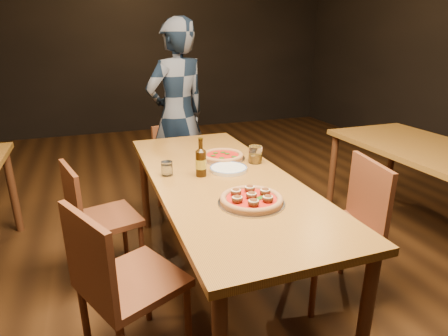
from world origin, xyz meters
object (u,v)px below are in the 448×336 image
object	(u,v)px
plate_stack	(228,169)
diner	(178,116)
table_main	(221,187)
amber_glass	(255,154)
chair_main_e	(334,229)
chair_main_sw	(105,218)
pizza_margherita	(223,156)
chair_main_nw	(133,280)
beer_bottle	(201,163)
pizza_meatball	(251,199)
chair_end	(182,167)
water_glass	(167,168)

from	to	relation	value
plate_stack	diner	distance (m)	1.28
table_main	amber_glass	xyz separation A→B (m)	(0.30, 0.17, 0.13)
chair_main_e	plate_stack	size ratio (longest dim) A/B	3.90
chair_main_sw	diner	bearing A→B (deg)	-50.23
chair_main_e	pizza_margherita	world-z (taller)	chair_main_e
chair_main_nw	diner	distance (m)	1.94
pizza_margherita	amber_glass	xyz separation A→B (m)	(0.18, -0.15, 0.04)
chair_main_nw	beer_bottle	size ratio (longest dim) A/B	3.91
pizza_meatball	beer_bottle	size ratio (longest dim) A/B	1.47
amber_glass	diner	distance (m)	1.21
chair_end	diner	xyz separation A→B (m)	(0.02, 0.16, 0.44)
chair_main_nw	plate_stack	size ratio (longest dim) A/B	3.85
diner	table_main	bearing A→B (deg)	65.75
table_main	chair_main_e	world-z (taller)	chair_main_e
chair_main_nw	pizza_meatball	world-z (taller)	chair_main_nw
beer_bottle	diner	distance (m)	1.32
chair_main_nw	water_glass	size ratio (longest dim) A/B	10.44
pizza_meatball	amber_glass	distance (m)	0.65
chair_end	chair_main_sw	bearing A→B (deg)	-147.16
chair_main_e	amber_glass	size ratio (longest dim) A/B	8.07
chair_end	water_glass	bearing A→B (deg)	-124.41
chair_main_sw	pizza_meatball	size ratio (longest dim) A/B	2.50
table_main	diner	bearing A→B (deg)	87.54
table_main	beer_bottle	size ratio (longest dim) A/B	8.67
chair_main_sw	beer_bottle	distance (m)	0.76
chair_end	diner	bearing A→B (deg)	66.43
chair_main_nw	amber_glass	bearing A→B (deg)	-81.39
table_main	chair_main_e	xyz separation A→B (m)	(0.59, -0.34, -0.22)
pizza_meatball	pizza_margherita	size ratio (longest dim) A/B	1.10
pizza_meatball	pizza_margherita	distance (m)	0.74
chair_end	pizza_margherita	distance (m)	0.95
chair_main_nw	amber_glass	size ratio (longest dim) A/B	7.97
chair_main_sw	pizza_margherita	xyz separation A→B (m)	(0.80, -0.03, 0.35)
table_main	chair_main_nw	world-z (taller)	chair_main_nw
chair_main_e	chair_end	bearing A→B (deg)	-149.84
table_main	chair_main_sw	size ratio (longest dim) A/B	2.36
diner	plate_stack	bearing A→B (deg)	69.08
amber_glass	diner	world-z (taller)	diner
chair_main_e	pizza_meatball	bearing A→B (deg)	-72.52
table_main	chair_main_e	distance (m)	0.72
chair_main_nw	chair_main_e	xyz separation A→B (m)	(1.19, 0.09, 0.01)
chair_end	pizza_margherita	xyz separation A→B (m)	(0.08, -0.88, 0.36)
chair_main_nw	pizza_margherita	xyz separation A→B (m)	(0.72, 0.75, 0.32)
table_main	chair_main_sw	bearing A→B (deg)	152.78
table_main	water_glass	bearing A→B (deg)	156.32
chair_main_nw	chair_main_sw	bearing A→B (deg)	-18.80
chair_main_sw	amber_glass	bearing A→B (deg)	-114.46
table_main	pizza_margherita	world-z (taller)	pizza_margherita
chair_main_e	amber_glass	world-z (taller)	chair_main_e
beer_bottle	amber_glass	bearing A→B (deg)	16.02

